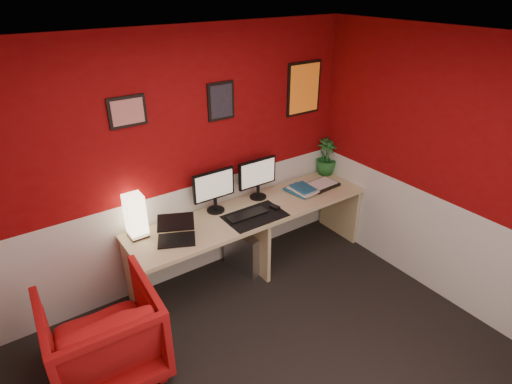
% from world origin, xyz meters
% --- Properties ---
extents(ceiling, '(4.00, 3.50, 0.01)m').
position_xyz_m(ceiling, '(0.00, 0.00, 2.50)').
color(ceiling, white).
rests_on(ceiling, ground).
extents(wall_back, '(4.00, 0.01, 2.50)m').
position_xyz_m(wall_back, '(0.00, 1.75, 1.25)').
color(wall_back, maroon).
rests_on(wall_back, ground).
extents(wall_right, '(0.01, 3.50, 2.50)m').
position_xyz_m(wall_right, '(2.00, 0.00, 1.25)').
color(wall_right, maroon).
rests_on(wall_right, ground).
extents(wainscot_back, '(4.00, 0.01, 1.00)m').
position_xyz_m(wainscot_back, '(0.00, 1.75, 0.50)').
color(wainscot_back, silver).
rests_on(wainscot_back, ground).
extents(wainscot_right, '(0.01, 3.50, 1.00)m').
position_xyz_m(wainscot_right, '(2.00, 0.00, 0.50)').
color(wainscot_right, silver).
rests_on(wainscot_right, ground).
extents(desk, '(2.60, 0.65, 0.73)m').
position_xyz_m(desk, '(0.70, 1.41, 0.36)').
color(desk, tan).
rests_on(desk, ground).
extents(shoji_lamp, '(0.16, 0.16, 0.40)m').
position_xyz_m(shoji_lamp, '(-0.43, 1.61, 0.93)').
color(shoji_lamp, '#FFE5B2').
rests_on(shoji_lamp, desk).
extents(laptop, '(0.40, 0.35, 0.22)m').
position_xyz_m(laptop, '(-0.18, 1.33, 0.84)').
color(laptop, black).
rests_on(laptop, desk).
extents(monitor_left, '(0.45, 0.06, 0.58)m').
position_xyz_m(monitor_left, '(0.38, 1.61, 1.02)').
color(monitor_left, black).
rests_on(monitor_left, desk).
extents(monitor_right, '(0.45, 0.06, 0.58)m').
position_xyz_m(monitor_right, '(0.90, 1.60, 1.02)').
color(monitor_right, black).
rests_on(monitor_right, desk).
extents(desk_mat, '(0.60, 0.38, 0.01)m').
position_xyz_m(desk_mat, '(0.65, 1.29, 0.73)').
color(desk_mat, black).
rests_on(desk_mat, desk).
extents(keyboard, '(0.42, 0.15, 0.02)m').
position_xyz_m(keyboard, '(0.58, 1.34, 0.74)').
color(keyboard, black).
rests_on(keyboard, desk_mat).
extents(mouse, '(0.08, 0.11, 0.03)m').
position_xyz_m(mouse, '(0.89, 1.29, 0.75)').
color(mouse, black).
rests_on(mouse, desk_mat).
extents(book_bottom, '(0.28, 0.34, 0.03)m').
position_xyz_m(book_bottom, '(1.24, 1.42, 0.74)').
color(book_bottom, '#1C5B81').
rests_on(book_bottom, desk).
extents(book_middle, '(0.23, 0.31, 0.02)m').
position_xyz_m(book_middle, '(1.25, 1.39, 0.77)').
color(book_middle, silver).
rests_on(book_middle, book_bottom).
extents(book_top, '(0.20, 0.26, 0.02)m').
position_xyz_m(book_top, '(1.27, 1.41, 0.79)').
color(book_top, '#1C5B81').
rests_on(book_top, book_middle).
extents(zen_tray, '(0.36, 0.27, 0.03)m').
position_xyz_m(zen_tray, '(1.65, 1.41, 0.74)').
color(zen_tray, black).
rests_on(zen_tray, desk).
extents(potted_plant, '(0.28, 0.28, 0.43)m').
position_xyz_m(potted_plant, '(1.91, 1.64, 0.95)').
color(potted_plant, '#19591E').
rests_on(potted_plant, desk).
extents(pc_tower, '(0.29, 0.48, 0.45)m').
position_xyz_m(pc_tower, '(0.63, 1.47, 0.23)').
color(pc_tower, '#99999E').
rests_on(pc_tower, ground).
extents(armchair, '(0.86, 0.88, 0.77)m').
position_xyz_m(armchair, '(-1.00, 0.97, 0.38)').
color(armchair, '#A31516').
rests_on(armchair, ground).
extents(art_left, '(0.32, 0.02, 0.26)m').
position_xyz_m(art_left, '(-0.33, 1.74, 1.85)').
color(art_left, red).
rests_on(art_left, wall_back).
extents(art_center, '(0.28, 0.02, 0.36)m').
position_xyz_m(art_center, '(0.57, 1.74, 1.80)').
color(art_center, black).
rests_on(art_center, wall_back).
extents(art_right, '(0.44, 0.02, 0.56)m').
position_xyz_m(art_right, '(1.59, 1.74, 1.78)').
color(art_right, orange).
rests_on(art_right, wall_back).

